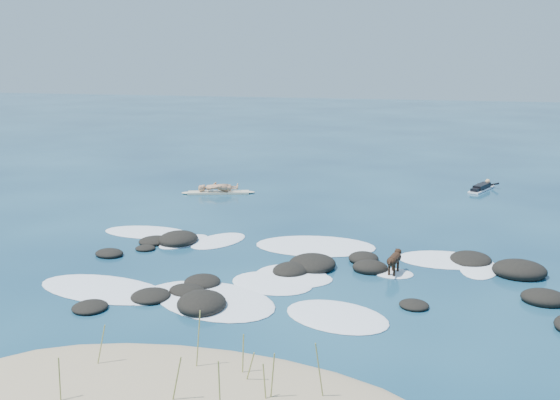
% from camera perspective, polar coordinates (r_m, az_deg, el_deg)
% --- Properties ---
extents(ground, '(160.00, 160.00, 0.00)m').
position_cam_1_polar(ground, '(18.37, 2.31, -5.74)').
color(ground, '#0A2642').
rests_on(ground, ground).
extents(dune_grass, '(4.35, 1.84, 1.22)m').
position_cam_1_polar(dune_grass, '(11.10, -6.35, -15.23)').
color(dune_grass, olive).
rests_on(dune_grass, ground).
extents(reef_rocks, '(13.87, 7.57, 0.55)m').
position_cam_1_polar(reef_rocks, '(17.34, 3.62, -6.53)').
color(reef_rocks, black).
rests_on(reef_rocks, ground).
extents(breaking_foam, '(13.06, 8.31, 0.12)m').
position_cam_1_polar(breaking_foam, '(17.78, -1.60, -6.34)').
color(breaking_foam, white).
rests_on(breaking_foam, ground).
extents(standing_surfer_rig, '(3.17, 1.44, 1.86)m').
position_cam_1_polar(standing_surfer_rig, '(27.72, -5.68, 2.07)').
color(standing_surfer_rig, beige).
rests_on(standing_surfer_rig, ground).
extents(paddling_surfer_rig, '(1.40, 2.30, 0.41)m').
position_cam_1_polar(paddling_surfer_rig, '(29.88, 17.98, 1.11)').
color(paddling_surfer_rig, white).
rests_on(paddling_surfer_rig, ground).
extents(dog, '(0.38, 1.07, 0.68)m').
position_cam_1_polar(dog, '(17.51, 10.42, -5.32)').
color(dog, black).
rests_on(dog, ground).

